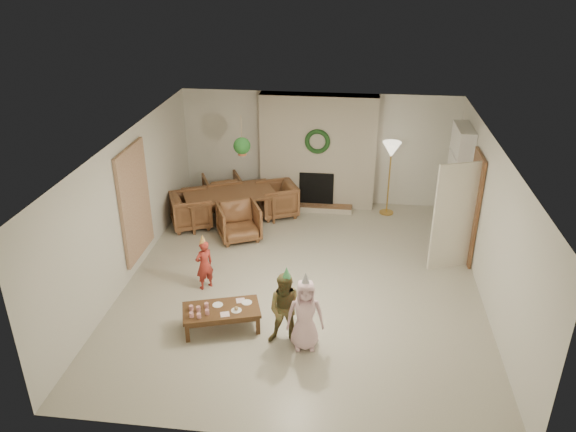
% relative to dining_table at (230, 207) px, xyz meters
% --- Properties ---
extents(floor, '(7.00, 7.00, 0.00)m').
position_rel_dining_table_xyz_m(floor, '(1.75, -2.19, -0.33)').
color(floor, '#B7B29E').
rests_on(floor, ground).
extents(ceiling, '(7.00, 7.00, 0.00)m').
position_rel_dining_table_xyz_m(ceiling, '(1.75, -2.19, 2.17)').
color(ceiling, white).
rests_on(ceiling, wall_back).
extents(wall_back, '(7.00, 0.00, 7.00)m').
position_rel_dining_table_xyz_m(wall_back, '(1.75, 1.31, 0.92)').
color(wall_back, silver).
rests_on(wall_back, floor).
extents(wall_front, '(7.00, 0.00, 7.00)m').
position_rel_dining_table_xyz_m(wall_front, '(1.75, -5.69, 0.92)').
color(wall_front, silver).
rests_on(wall_front, floor).
extents(wall_left, '(0.00, 7.00, 7.00)m').
position_rel_dining_table_xyz_m(wall_left, '(-1.25, -2.19, 0.92)').
color(wall_left, silver).
rests_on(wall_left, floor).
extents(wall_right, '(0.00, 7.00, 7.00)m').
position_rel_dining_table_xyz_m(wall_right, '(4.75, -2.19, 0.92)').
color(wall_right, silver).
rests_on(wall_right, floor).
extents(fireplace_mass, '(2.50, 0.40, 2.50)m').
position_rel_dining_table_xyz_m(fireplace_mass, '(1.75, 1.11, 0.92)').
color(fireplace_mass, '#592017').
rests_on(fireplace_mass, floor).
extents(fireplace_hearth, '(1.60, 0.30, 0.12)m').
position_rel_dining_table_xyz_m(fireplace_hearth, '(1.75, 0.76, -0.27)').
color(fireplace_hearth, brown).
rests_on(fireplace_hearth, floor).
extents(fireplace_firebox, '(0.75, 0.12, 0.75)m').
position_rel_dining_table_xyz_m(fireplace_firebox, '(1.75, 0.93, 0.12)').
color(fireplace_firebox, black).
rests_on(fireplace_firebox, floor).
extents(fireplace_wreath, '(0.54, 0.10, 0.54)m').
position_rel_dining_table_xyz_m(fireplace_wreath, '(1.75, 0.88, 1.22)').
color(fireplace_wreath, '#163B17').
rests_on(fireplace_wreath, fireplace_mass).
extents(floor_lamp_base, '(0.30, 0.30, 0.03)m').
position_rel_dining_table_xyz_m(floor_lamp_base, '(3.30, 0.81, -0.31)').
color(floor_lamp_base, gold).
rests_on(floor_lamp_base, floor).
extents(floor_lamp_post, '(0.03, 0.03, 1.46)m').
position_rel_dining_table_xyz_m(floor_lamp_post, '(3.30, 0.81, 0.43)').
color(floor_lamp_post, gold).
rests_on(floor_lamp_post, floor).
extents(floor_lamp_shade, '(0.39, 0.39, 0.32)m').
position_rel_dining_table_xyz_m(floor_lamp_shade, '(3.30, 0.81, 1.13)').
color(floor_lamp_shade, beige).
rests_on(floor_lamp_shade, floor_lamp_post).
extents(bookshelf_carcass, '(0.30, 1.00, 2.20)m').
position_rel_dining_table_xyz_m(bookshelf_carcass, '(4.59, 0.11, 0.77)').
color(bookshelf_carcass, white).
rests_on(bookshelf_carcass, floor).
extents(bookshelf_shelf_a, '(0.30, 0.92, 0.03)m').
position_rel_dining_table_xyz_m(bookshelf_shelf_a, '(4.57, 0.11, 0.12)').
color(bookshelf_shelf_a, white).
rests_on(bookshelf_shelf_a, bookshelf_carcass).
extents(bookshelf_shelf_b, '(0.30, 0.92, 0.03)m').
position_rel_dining_table_xyz_m(bookshelf_shelf_b, '(4.57, 0.11, 0.52)').
color(bookshelf_shelf_b, white).
rests_on(bookshelf_shelf_b, bookshelf_carcass).
extents(bookshelf_shelf_c, '(0.30, 0.92, 0.03)m').
position_rel_dining_table_xyz_m(bookshelf_shelf_c, '(4.57, 0.11, 0.92)').
color(bookshelf_shelf_c, white).
rests_on(bookshelf_shelf_c, bookshelf_carcass).
extents(bookshelf_shelf_d, '(0.30, 0.92, 0.03)m').
position_rel_dining_table_xyz_m(bookshelf_shelf_d, '(4.57, 0.11, 1.32)').
color(bookshelf_shelf_d, white).
rests_on(bookshelf_shelf_d, bookshelf_carcass).
extents(books_row_lower, '(0.20, 0.40, 0.24)m').
position_rel_dining_table_xyz_m(books_row_lower, '(4.55, -0.04, 0.26)').
color(books_row_lower, '#A2331E').
rests_on(books_row_lower, bookshelf_shelf_a).
extents(books_row_mid, '(0.20, 0.44, 0.24)m').
position_rel_dining_table_xyz_m(books_row_mid, '(4.55, 0.16, 0.66)').
color(books_row_mid, navy).
rests_on(books_row_mid, bookshelf_shelf_b).
extents(books_row_upper, '(0.20, 0.36, 0.22)m').
position_rel_dining_table_xyz_m(books_row_upper, '(4.55, 0.01, 1.05)').
color(books_row_upper, '#A57E23').
rests_on(books_row_upper, bookshelf_shelf_c).
extents(door_frame, '(0.05, 0.86, 2.04)m').
position_rel_dining_table_xyz_m(door_frame, '(4.71, -0.99, 0.69)').
color(door_frame, brown).
rests_on(door_frame, floor).
extents(door_leaf, '(0.77, 0.32, 2.00)m').
position_rel_dining_table_xyz_m(door_leaf, '(4.33, -1.37, 0.67)').
color(door_leaf, beige).
rests_on(door_leaf, floor).
extents(curtain_panel, '(0.06, 1.20, 2.00)m').
position_rel_dining_table_xyz_m(curtain_panel, '(-1.21, -1.99, 0.92)').
color(curtain_panel, '#C6AD8C').
rests_on(curtain_panel, wall_left).
extents(dining_table, '(2.13, 1.72, 0.66)m').
position_rel_dining_table_xyz_m(dining_table, '(0.00, 0.00, 0.00)').
color(dining_table, brown).
rests_on(dining_table, floor).
extents(dining_chair_near, '(1.03, 1.05, 0.72)m').
position_rel_dining_table_xyz_m(dining_chair_near, '(0.34, -0.75, 0.03)').
color(dining_chair_near, brown).
rests_on(dining_chair_near, floor).
extents(dining_chair_far, '(1.03, 1.05, 0.72)m').
position_rel_dining_table_xyz_m(dining_chair_far, '(-0.34, 0.75, 0.03)').
color(dining_chair_far, brown).
rests_on(dining_chair_far, floor).
extents(dining_chair_left, '(1.05, 1.03, 0.72)m').
position_rel_dining_table_xyz_m(dining_chair_left, '(-0.75, -0.34, 0.03)').
color(dining_chair_left, brown).
rests_on(dining_chair_left, floor).
extents(dining_chair_right, '(1.05, 1.03, 0.72)m').
position_rel_dining_table_xyz_m(dining_chair_right, '(0.93, 0.43, 0.03)').
color(dining_chair_right, brown).
rests_on(dining_chair_right, floor).
extents(hanging_plant_cord, '(0.01, 0.01, 0.70)m').
position_rel_dining_table_xyz_m(hanging_plant_cord, '(0.45, -0.69, 1.82)').
color(hanging_plant_cord, tan).
rests_on(hanging_plant_cord, ceiling).
extents(hanging_plant_pot, '(0.16, 0.16, 0.12)m').
position_rel_dining_table_xyz_m(hanging_plant_pot, '(0.45, -0.69, 1.47)').
color(hanging_plant_pot, '#9F5333').
rests_on(hanging_plant_pot, hanging_plant_cord).
extents(hanging_plant_foliage, '(0.32, 0.32, 0.32)m').
position_rel_dining_table_xyz_m(hanging_plant_foliage, '(0.45, -0.69, 1.59)').
color(hanging_plant_foliage, '#1A501D').
rests_on(hanging_plant_foliage, hanging_plant_pot).
extents(coffee_table_top, '(1.27, 0.89, 0.05)m').
position_rel_dining_table_xyz_m(coffee_table_top, '(0.67, -3.67, -0.00)').
color(coffee_table_top, '#50331A').
rests_on(coffee_table_top, floor).
extents(coffee_table_apron, '(1.16, 0.78, 0.07)m').
position_rel_dining_table_xyz_m(coffee_table_apron, '(0.67, -3.67, -0.06)').
color(coffee_table_apron, '#50331A').
rests_on(coffee_table_apron, floor).
extents(coffee_leg_fl, '(0.08, 0.08, 0.30)m').
position_rel_dining_table_xyz_m(coffee_leg_fl, '(0.24, -4.05, -0.18)').
color(coffee_leg_fl, '#50331A').
rests_on(coffee_leg_fl, floor).
extents(coffee_leg_fr, '(0.08, 0.08, 0.30)m').
position_rel_dining_table_xyz_m(coffee_leg_fr, '(1.23, -3.74, -0.18)').
color(coffee_leg_fr, '#50331A').
rests_on(coffee_leg_fr, floor).
extents(coffee_leg_bl, '(0.08, 0.08, 0.30)m').
position_rel_dining_table_xyz_m(coffee_leg_bl, '(0.10, -3.60, -0.18)').
color(coffee_leg_bl, '#50331A').
rests_on(coffee_leg_bl, floor).
extents(coffee_leg_br, '(0.08, 0.08, 0.30)m').
position_rel_dining_table_xyz_m(coffee_leg_br, '(1.09, -3.29, -0.18)').
color(coffee_leg_br, '#50331A').
rests_on(coffee_leg_br, floor).
extents(cup_a, '(0.08, 0.08, 0.08)m').
position_rel_dining_table_xyz_m(cup_a, '(0.28, -3.93, 0.06)').
color(cup_a, white).
rests_on(cup_a, coffee_table_top).
extents(cup_b, '(0.08, 0.08, 0.08)m').
position_rel_dining_table_xyz_m(cup_b, '(0.23, -3.76, 0.06)').
color(cup_b, white).
rests_on(cup_b, coffee_table_top).
extents(cup_c, '(0.08, 0.08, 0.08)m').
position_rel_dining_table_xyz_m(cup_c, '(0.40, -3.94, 0.06)').
color(cup_c, white).
rests_on(cup_c, coffee_table_top).
extents(cup_d, '(0.08, 0.08, 0.08)m').
position_rel_dining_table_xyz_m(cup_d, '(0.35, -3.77, 0.06)').
color(cup_d, white).
rests_on(cup_d, coffee_table_top).
extents(cup_e, '(0.08, 0.08, 0.08)m').
position_rel_dining_table_xyz_m(cup_e, '(0.50, -3.84, 0.06)').
color(cup_e, white).
rests_on(cup_e, coffee_table_top).
extents(cup_f, '(0.08, 0.08, 0.08)m').
position_rel_dining_table_xyz_m(cup_f, '(0.44, -3.67, 0.06)').
color(cup_f, white).
rests_on(cup_f, coffee_table_top).
extents(plate_a, '(0.20, 0.20, 0.01)m').
position_rel_dining_table_xyz_m(plate_a, '(0.59, -3.58, 0.03)').
color(plate_a, white).
rests_on(plate_a, coffee_table_top).
extents(plate_b, '(0.20, 0.20, 0.01)m').
position_rel_dining_table_xyz_m(plate_b, '(0.90, -3.69, 0.03)').
color(plate_b, white).
rests_on(plate_b, coffee_table_top).
extents(plate_c, '(0.20, 0.20, 0.01)m').
position_rel_dining_table_xyz_m(plate_c, '(1.02, -3.47, 0.03)').
color(plate_c, white).
rests_on(plate_c, coffee_table_top).
extents(food_scoop, '(0.08, 0.08, 0.06)m').
position_rel_dining_table_xyz_m(food_scoop, '(0.90, -3.69, 0.06)').
color(food_scoop, tan).
rests_on(food_scoop, plate_b).
extents(napkin_left, '(0.17, 0.17, 0.01)m').
position_rel_dining_table_xyz_m(napkin_left, '(0.76, -3.81, 0.03)').
color(napkin_left, beige).
rests_on(napkin_left, coffee_table_top).
extents(napkin_right, '(0.17, 0.17, 0.01)m').
position_rel_dining_table_xyz_m(napkin_right, '(0.91, -3.43, 0.03)').
color(napkin_right, beige).
rests_on(napkin_right, coffee_table_top).
extents(child_red, '(0.38, 0.38, 0.89)m').
position_rel_dining_table_xyz_m(child_red, '(0.13, -2.59, 0.12)').
color(child_red, maroon).
rests_on(child_red, floor).
extents(party_hat_red, '(0.16, 0.16, 0.17)m').
position_rel_dining_table_xyz_m(party_hat_red, '(0.13, -2.59, 0.60)').
color(party_hat_red, '#CBCD44').
rests_on(party_hat_red, child_red).
extents(child_plaid, '(0.57, 0.45, 1.15)m').
position_rel_dining_table_xyz_m(child_plaid, '(1.69, -3.89, 0.25)').
color(child_plaid, brown).
rests_on(child_plaid, floor).
extents(party_hat_plaid, '(0.18, 0.18, 0.19)m').
position_rel_dining_table_xyz_m(party_hat_plaid, '(1.69, -3.89, 0.86)').
color(party_hat_plaid, '#48A85E').
rests_on(party_hat_plaid, child_plaid).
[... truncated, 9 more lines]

